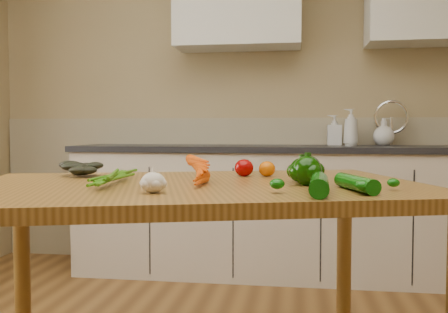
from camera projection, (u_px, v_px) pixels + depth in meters
name	position (u px, v px, depth m)	size (l,w,h in m)	color
room	(186.00, 49.00, 1.48)	(4.04, 5.04, 2.64)	brown
counter_run	(280.00, 209.00, 3.48)	(2.84, 0.64, 1.14)	beige
table	(199.00, 209.00, 1.74)	(1.75, 1.38, 0.82)	olive
soap_bottle_a	(351.00, 127.00, 3.48)	(0.10, 0.10, 0.26)	silver
soap_bottle_b	(334.00, 130.00, 3.55)	(0.10, 0.10, 0.22)	silver
soap_bottle_c	(384.00, 132.00, 3.52)	(0.15, 0.15, 0.19)	silver
carrot_bunch	(172.00, 172.00, 1.73)	(0.29, 0.22, 0.08)	#E04A05
leafy_greens	(79.00, 162.00, 2.00)	(0.22, 0.20, 0.11)	black
garlic_bulb	(153.00, 183.00, 1.46)	(0.07, 0.07, 0.06)	silver
pepper_a	(302.00, 170.00, 1.76)	(0.09, 0.09, 0.09)	#0A3102
pepper_b	(309.00, 169.00, 1.77)	(0.09, 0.09, 0.09)	#0A3102
pepper_c	(307.00, 171.00, 1.66)	(0.10, 0.10, 0.10)	#0A3102
tomato_a	(244.00, 168.00, 1.98)	(0.08, 0.08, 0.07)	#890202
tomato_b	(267.00, 169.00, 1.98)	(0.07, 0.07, 0.06)	#D86005
tomato_c	(309.00, 167.00, 1.99)	(0.08, 0.08, 0.08)	#D86005
zucchini_a	(356.00, 183.00, 1.50)	(0.05, 0.05, 0.24)	#084907
zucchini_b	(319.00, 185.00, 1.43)	(0.06, 0.06, 0.24)	#084907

